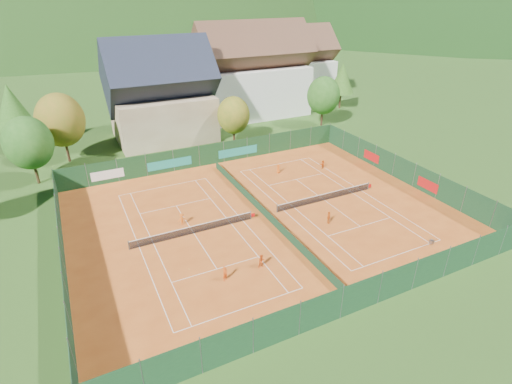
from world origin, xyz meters
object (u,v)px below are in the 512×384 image
object	(u,v)px
player_left_near	(225,274)
player_left_mid	(262,261)
player_right_far_a	(278,169)
player_right_far_b	(323,164)
hotel_block_b	(294,67)
player_right_near	(329,217)
ball_hopper	(432,242)
player_left_far	(182,219)
chalet	(161,98)
hotel_block_a	(252,76)

from	to	relation	value
player_left_near	player_left_mid	world-z (taller)	player_left_near
player_right_far_a	player_right_far_b	xyz separation A→B (m)	(6.17, -1.41, -0.02)
hotel_block_b	player_right_near	distance (m)	54.56
ball_hopper	player_left_far	bearing A→B (deg)	144.58
chalet	player_left_near	world-z (taller)	chalet
chalet	hotel_block_a	size ratio (longest dim) A/B	0.75
player_right_far_a	player_left_near	bearing A→B (deg)	21.88
player_left_mid	player_right_far_a	world-z (taller)	player_left_mid
ball_hopper	player_left_far	distance (m)	24.92
ball_hopper	player_right_far_a	xyz separation A→B (m)	(-4.85, 21.47, 0.08)
player_left_near	player_left_far	xyz separation A→B (m)	(-0.66, 10.32, -0.04)
player_right_near	player_right_far_b	world-z (taller)	player_right_near
hotel_block_a	player_right_near	world-z (taller)	hotel_block_a
hotel_block_a	player_right_near	xyz separation A→B (m)	(-10.61, -40.34, -6.69)
player_right_far_b	hotel_block_a	bearing A→B (deg)	-115.11
ball_hopper	player_right_far_a	world-z (taller)	player_right_far_a
hotel_block_a	player_right_far_b	size ratio (longest dim) A/B	17.65
ball_hopper	player_left_far	size ratio (longest dim) A/B	0.61
player_left_mid	player_right_near	bearing A→B (deg)	20.07
player_right_far_b	player_right_near	bearing A→B (deg)	38.58
hotel_block_a	ball_hopper	xyz separation A→B (m)	(-4.25, -48.24, -6.83)
ball_hopper	hotel_block_a	bearing A→B (deg)	84.96
hotel_block_b	player_left_near	distance (m)	64.72
player_left_far	player_right_far_a	distance (m)	16.98
player_right_far_a	ball_hopper	bearing A→B (deg)	75.08
ball_hopper	player_left_near	bearing A→B (deg)	168.16
hotel_block_b	ball_hopper	world-z (taller)	hotel_block_b
hotel_block_a	ball_hopper	world-z (taller)	hotel_block_a
hotel_block_a	player_left_mid	world-z (taller)	hotel_block_a
player_left_far	player_right_far_b	xyz separation A→B (m)	(21.63, 5.62, -0.05)
ball_hopper	player_right_far_a	bearing A→B (deg)	102.73
ball_hopper	player_right_near	size ratio (longest dim) A/B	0.58
player_left_far	player_right_far_a	size ratio (longest dim) A/B	1.04
hotel_block_a	player_left_near	distance (m)	50.62
player_left_far	player_right_far_a	world-z (taller)	player_left_far
hotel_block_a	player_left_mid	size ratio (longest dim) A/B	16.19
ball_hopper	hotel_block_b	bearing A→B (deg)	72.02
hotel_block_b	ball_hopper	bearing A→B (deg)	-107.98
chalet	hotel_block_b	size ratio (longest dim) A/B	0.94
chalet	ball_hopper	world-z (taller)	chalet
chalet	player_left_near	xyz separation A→B (m)	(-4.91, -38.12, -5.92)
hotel_block_a	ball_hopper	bearing A→B (deg)	-95.04
player_right_far_a	player_right_far_b	bearing A→B (deg)	139.49
player_left_mid	player_right_far_a	size ratio (longest dim) A/B	1.05
chalet	hotel_block_a	bearing A→B (deg)	17.53
chalet	player_right_far_b	world-z (taller)	chalet
hotel_block_b	player_right_far_a	xyz separation A→B (m)	(-23.10, -34.77, -5.99)
player_right_near	player_right_far_b	distance (m)	14.38
player_left_mid	player_right_far_a	xyz separation A→B (m)	(11.22, 17.14, -0.03)
player_right_far_a	player_left_far	bearing A→B (deg)	-3.20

